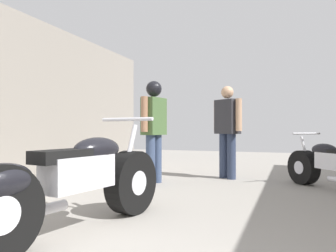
% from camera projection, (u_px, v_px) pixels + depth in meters
% --- Properties ---
extents(ground_plane, '(17.39, 17.39, 0.00)m').
position_uv_depth(ground_plane, '(213.00, 200.00, 3.98)').
color(ground_plane, gray).
extents(garage_partition_left, '(0.08, 7.97, 2.69)m').
position_uv_depth(garage_partition_left, '(16.00, 97.00, 5.07)').
color(garage_partition_left, gray).
rests_on(garage_partition_left, ground_plane).
extents(motorcycle_maroon_cruiser, '(0.71, 2.08, 0.97)m').
position_uv_depth(motorcycle_maroon_cruiser, '(74.00, 184.00, 2.68)').
color(motorcycle_maroon_cruiser, black).
rests_on(motorcycle_maroon_cruiser, ground_plane).
extents(motorcycle_black_naked, '(1.23, 1.45, 0.80)m').
position_uv_depth(motorcycle_black_naked, '(336.00, 167.00, 4.52)').
color(motorcycle_black_naked, black).
rests_on(motorcycle_black_naked, ground_plane).
extents(mechanic_in_blue, '(0.58, 0.46, 1.61)m').
position_uv_depth(mechanic_in_blue, '(227.00, 126.00, 5.72)').
color(mechanic_in_blue, '#2D3851').
rests_on(mechanic_in_blue, ground_plane).
extents(mechanic_with_helmet, '(0.30, 0.64, 1.62)m').
position_uv_depth(mechanic_with_helmet, '(154.00, 122.00, 5.21)').
color(mechanic_with_helmet, '#384766').
rests_on(mechanic_with_helmet, ground_plane).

